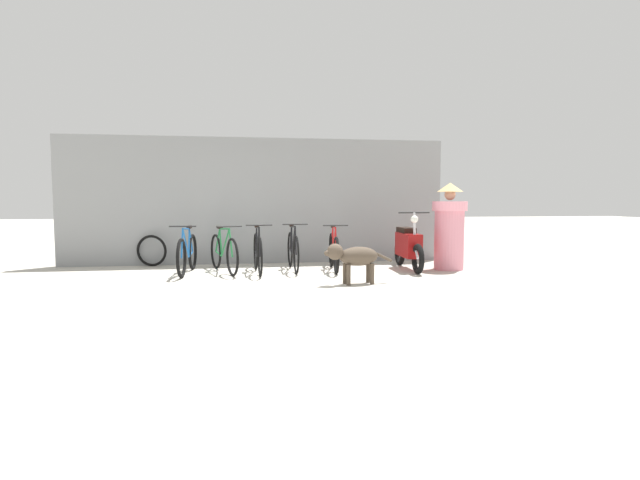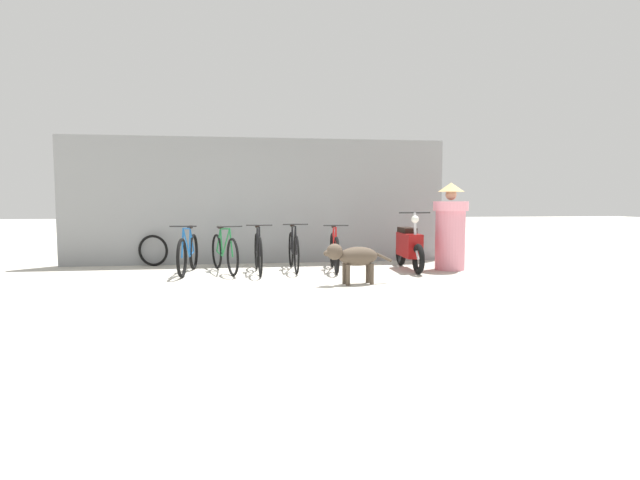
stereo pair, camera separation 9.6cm
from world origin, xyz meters
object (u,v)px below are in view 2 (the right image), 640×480
Objects in this scene: bicycle_3 at (294,250)px; person_in_robes at (450,227)px; bicycle_2 at (258,252)px; motorcycle at (409,246)px; bicycle_0 at (188,254)px; spare_tire_left at (153,251)px; bicycle_4 at (334,251)px; stray_dog at (353,257)px; bicycle_1 at (224,253)px.

person_in_robes is (2.96, -0.35, 0.44)m from bicycle_3.
bicycle_2 is 0.94× the size of motorcycle.
bicycle_3 is at bearing 26.79° from person_in_robes.
bicycle_0 is 1.94m from bicycle_3.
spare_tire_left is (-0.82, 1.12, -0.04)m from bicycle_0.
bicycle_2 is at bearing -79.41° from bicycle_4.
person_in_robes is at bearing 89.04° from bicycle_4.
stray_dog is at bearing -37.50° from spare_tire_left.
bicycle_3 is 1.49× the size of stray_dog.
bicycle_3 reaches higher than bicycle_0.
person_in_robes reaches higher than bicycle_3.
motorcycle is (3.47, -0.18, 0.09)m from bicycle_1.
motorcycle is 5.08m from spare_tire_left.
bicycle_0 is at bearing -97.54° from bicycle_2.
bicycle_1 is 2.66m from stray_dog.
person_in_robes reaches higher than bicycle_0.
bicycle_0 is at bearing -88.75° from motorcycle.
person_in_robes reaches higher than bicycle_4.
spare_tire_left is at bearing -110.27° from bicycle_3.
bicycle_0 is 1.02× the size of bicycle_3.
bicycle_0 is 0.98× the size of motorcycle.
bicycle_4 is (1.43, 0.14, -0.02)m from bicycle_2.
bicycle_3 is at bearing -93.96° from motorcycle.
bicycle_0 is 1.26m from bicycle_2.
bicycle_1 is 0.99× the size of bicycle_3.
stray_dog is (1.45, -1.49, 0.07)m from bicycle_2.
bicycle_2 is at bearing 55.99° from bicycle_1.
bicycle_0 is at bearing -86.37° from bicycle_3.
bicycle_1 is at bearing -47.05° from stray_dog.
motorcycle is 2.82× the size of spare_tire_left.
bicycle_3 is 0.77m from bicycle_4.
bicycle_0 is 2.69m from bicycle_4.
bicycle_4 is at bearing -17.18° from spare_tire_left.
motorcycle is at bearing -141.62° from stray_dog.
motorcycle is at bearing 26.48° from person_in_robes.
bicycle_3 is 2.20m from motorcycle.
spare_tire_left is at bearing -102.03° from bicycle_4.
stray_dog is (2.71, -1.59, 0.08)m from bicycle_0.
bicycle_0 is 1.04× the size of bicycle_2.
motorcycle reaches higher than spare_tire_left.
bicycle_1 is 3.48m from motorcycle.
bicycle_4 reaches higher than stray_dog.
bicycle_2 is at bearing -30.48° from spare_tire_left.
stray_dog is 1.81× the size of spare_tire_left.
motorcycle reaches higher than stray_dog.
spare_tire_left is (-3.53, 2.71, -0.13)m from stray_dog.
bicycle_3 is 2.91m from spare_tire_left.
motorcycle reaches higher than bicycle_0.
bicycle_3 reaches higher than bicycle_1.
stray_dog is (0.78, -1.74, 0.07)m from bicycle_3.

